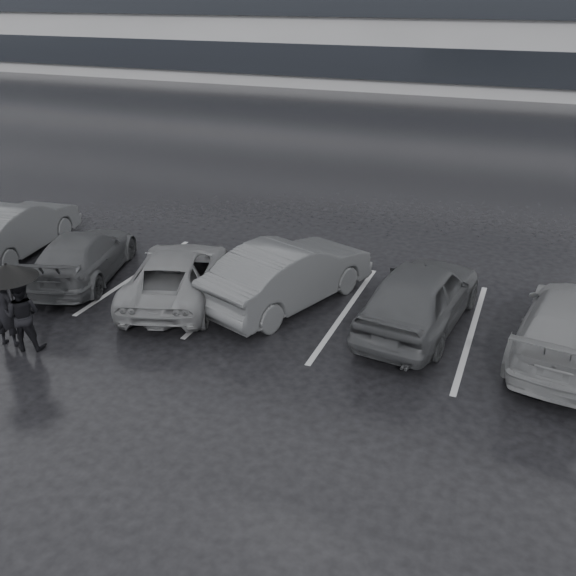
% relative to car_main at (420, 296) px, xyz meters
% --- Properties ---
extents(ground, '(160.00, 160.00, 0.00)m').
position_rel_car_main_xyz_m(ground, '(-2.27, -2.41, -0.74)').
color(ground, black).
rests_on(ground, ground).
extents(car_main, '(2.26, 4.54, 1.49)m').
position_rel_car_main_xyz_m(car_main, '(0.00, 0.00, 0.00)').
color(car_main, black).
rests_on(car_main, ground).
extents(car_west_a, '(3.01, 4.77, 1.48)m').
position_rel_car_main_xyz_m(car_west_a, '(-3.04, 0.05, -0.00)').
color(car_west_a, '#28292B').
rests_on(car_west_a, ground).
extents(car_west_b, '(3.19, 4.67, 1.19)m').
position_rel_car_main_xyz_m(car_west_b, '(-5.58, -0.69, -0.15)').
color(car_west_b, '#49494C').
rests_on(car_west_b, ground).
extents(car_west_c, '(2.82, 4.47, 1.21)m').
position_rel_car_main_xyz_m(car_west_c, '(-8.36, -0.55, -0.14)').
color(car_west_c, black).
rests_on(car_west_c, ground).
extents(car_west_d, '(2.07, 4.48, 1.42)m').
position_rel_car_main_xyz_m(car_west_d, '(-11.20, 0.14, -0.03)').
color(car_west_d, '#28292B').
rests_on(car_west_d, ground).
extents(car_east, '(2.53, 4.86, 1.35)m').
position_rel_car_main_xyz_m(car_east, '(3.02, -0.09, -0.07)').
color(car_east, '#49494C').
rests_on(car_east, ground).
extents(pedestrian_left, '(0.62, 0.46, 1.56)m').
position_rel_car_main_xyz_m(pedestrian_left, '(-7.67, -3.91, 0.04)').
color(pedestrian_left, black).
rests_on(pedestrian_left, ground).
extents(pedestrian_right, '(0.87, 0.77, 1.50)m').
position_rel_car_main_xyz_m(pedestrian_right, '(-7.21, -3.89, 0.01)').
color(pedestrian_right, black).
rests_on(pedestrian_right, ground).
extents(umbrella, '(1.14, 1.14, 1.93)m').
position_rel_car_main_xyz_m(umbrella, '(-7.26, -4.01, 1.01)').
color(umbrella, black).
rests_on(umbrella, ground).
extents(stall_stripes, '(19.72, 5.00, 0.00)m').
position_rel_car_main_xyz_m(stall_stripes, '(-3.07, 0.09, -0.74)').
color(stall_stripes, '#939496').
rests_on(stall_stripes, ground).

